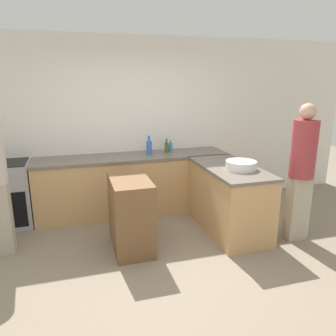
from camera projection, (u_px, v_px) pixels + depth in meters
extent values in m
plane|color=gray|center=(164.00, 270.00, 3.62)|extent=(14.00, 14.00, 0.00)
cube|color=white|center=(128.00, 124.00, 5.23)|extent=(8.00, 0.06, 2.70)
cube|color=tan|center=(134.00, 185.00, 5.15)|extent=(2.94, 0.63, 0.87)
cube|color=#6B6056|center=(133.00, 157.00, 5.03)|extent=(2.97, 0.66, 0.04)
cube|color=tan|center=(228.00, 200.00, 4.52)|extent=(0.66, 1.40, 0.87)
cube|color=#6B6056|center=(230.00, 168.00, 4.40)|extent=(0.69, 1.43, 0.04)
cube|color=#ADADB2|center=(7.00, 194.00, 4.67)|extent=(0.66, 0.59, 0.91)
cube|color=black|center=(5.00, 211.00, 4.42)|extent=(0.56, 0.01, 0.51)
cube|color=black|center=(3.00, 163.00, 4.54)|extent=(0.61, 0.55, 0.01)
cube|color=brown|center=(131.00, 214.00, 4.01)|extent=(0.46, 0.80, 0.90)
cylinder|color=white|center=(241.00, 165.00, 4.24)|extent=(0.40, 0.40, 0.11)
cylinder|color=#386BB7|center=(149.00, 148.00, 5.08)|extent=(0.09, 0.09, 0.21)
cylinder|color=#386BB7|center=(149.00, 138.00, 5.04)|extent=(0.04, 0.04, 0.08)
cylinder|color=#475B1E|center=(167.00, 147.00, 5.22)|extent=(0.06, 0.06, 0.16)
cylinder|color=#475B1E|center=(167.00, 141.00, 5.19)|extent=(0.03, 0.03, 0.06)
cylinder|color=#338CBF|center=(171.00, 148.00, 5.27)|extent=(0.06, 0.06, 0.14)
cylinder|color=#338CBF|center=(171.00, 142.00, 5.24)|extent=(0.03, 0.03, 0.05)
cube|color=#ADA38E|center=(297.00, 208.00, 4.25)|extent=(0.28, 0.17, 0.85)
cylinder|color=#993338|center=(304.00, 149.00, 4.04)|extent=(0.31, 0.31, 0.72)
sphere|color=tan|center=(308.00, 112.00, 3.92)|extent=(0.20, 0.20, 0.20)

